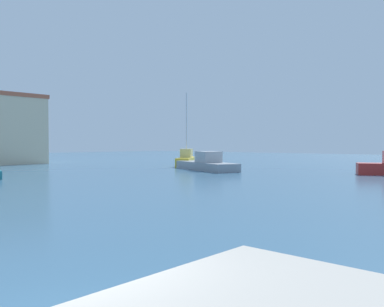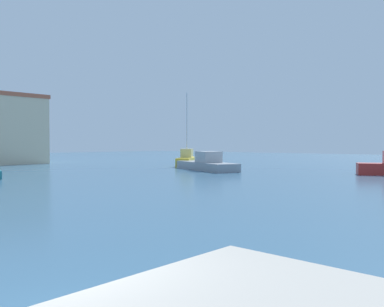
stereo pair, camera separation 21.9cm
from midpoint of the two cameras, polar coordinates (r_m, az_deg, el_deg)
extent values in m
plane|color=#38607F|center=(30.18, -12.25, -3.49)|extent=(160.00, 160.00, 0.00)
cube|color=gold|center=(46.12, -0.59, -1.16)|extent=(5.67, 4.44, 0.97)
cube|color=#DFCD77|center=(46.17, -0.57, 0.05)|extent=(2.05, 1.92, 0.97)
cylinder|color=silver|center=(46.12, -0.59, 3.97)|extent=(0.12, 0.12, 7.29)
cube|color=gray|center=(39.49, 2.15, -1.76)|extent=(5.46, 9.01, 0.76)
cube|color=#ADB0B5|center=(39.05, 2.46, -0.47)|extent=(2.53, 2.78, 1.05)
camera|label=1|loc=(0.11, -89.83, 0.00)|focal=38.33mm
camera|label=2|loc=(0.11, 90.17, 0.00)|focal=38.33mm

